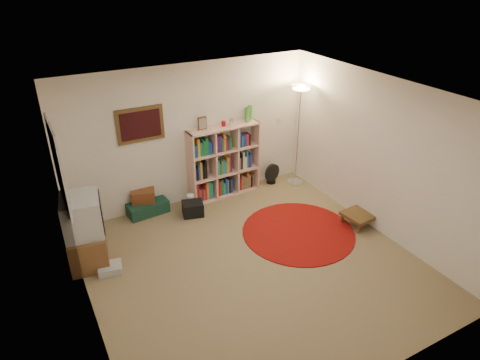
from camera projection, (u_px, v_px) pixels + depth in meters
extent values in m
cube|color=olive|center=(254.00, 265.00, 6.26)|extent=(4.50, 4.50, 0.02)
cube|color=white|center=(257.00, 97.00, 5.10)|extent=(4.50, 4.50, 0.02)
cube|color=white|center=(190.00, 135.00, 7.44)|extent=(4.50, 0.02, 2.50)
cube|color=white|center=(379.00, 294.00, 3.91)|extent=(4.50, 0.02, 2.50)
cube|color=white|center=(78.00, 237.00, 4.72)|extent=(0.02, 4.50, 2.50)
cube|color=white|center=(381.00, 157.00, 6.63)|extent=(0.02, 4.50, 2.50)
cube|color=#4D351B|center=(140.00, 125.00, 6.90)|extent=(0.78, 0.04, 0.58)
cube|color=#3F0C10|center=(141.00, 125.00, 6.88)|extent=(0.66, 0.01, 0.46)
cube|color=white|center=(58.00, 167.00, 5.61)|extent=(0.03, 1.00, 1.20)
cube|color=beige|center=(279.00, 121.00, 8.23)|extent=(0.08, 0.01, 0.12)
cube|color=beige|center=(224.00, 192.00, 8.16)|extent=(1.37, 0.44, 0.03)
cube|color=beige|center=(223.00, 127.00, 7.55)|extent=(1.37, 0.44, 0.03)
cube|color=beige|center=(190.00, 169.00, 7.55)|extent=(0.04, 0.39, 1.36)
cube|color=beige|center=(254.00, 154.00, 8.15)|extent=(0.04, 0.39, 1.36)
cube|color=beige|center=(219.00, 157.00, 7.99)|extent=(1.36, 0.07, 1.36)
cube|color=beige|center=(212.00, 164.00, 7.75)|extent=(0.04, 0.37, 1.30)
cube|color=beige|center=(234.00, 158.00, 7.95)|extent=(0.04, 0.37, 1.30)
cube|color=beige|center=(224.00, 172.00, 7.96)|extent=(1.31, 0.41, 0.03)
cube|color=beige|center=(223.00, 150.00, 7.75)|extent=(1.31, 0.41, 0.03)
cube|color=orange|center=(195.00, 194.00, 7.77)|extent=(0.05, 0.16, 0.29)
cube|color=#B61A2C|center=(197.00, 192.00, 7.78)|extent=(0.04, 0.16, 0.35)
cube|color=#D0521A|center=(199.00, 194.00, 7.82)|extent=(0.05, 0.16, 0.24)
cube|color=#451A68|center=(201.00, 194.00, 7.84)|extent=(0.04, 0.16, 0.24)
cube|color=#D0521A|center=(203.00, 193.00, 7.86)|extent=(0.04, 0.16, 0.22)
cube|color=#B61A2C|center=(204.00, 191.00, 7.86)|extent=(0.04, 0.16, 0.29)
cube|color=orange|center=(206.00, 190.00, 7.87)|extent=(0.04, 0.16, 0.34)
cube|color=teal|center=(208.00, 189.00, 7.88)|extent=(0.05, 0.16, 0.35)
cube|color=teal|center=(210.00, 189.00, 7.91)|extent=(0.05, 0.16, 0.32)
cube|color=#451A68|center=(193.00, 174.00, 7.58)|extent=(0.05, 0.16, 0.22)
cube|color=black|center=(196.00, 173.00, 7.60)|extent=(0.04, 0.16, 0.24)
cube|color=#1A439C|center=(198.00, 172.00, 7.61)|extent=(0.04, 0.16, 0.28)
cube|color=orange|center=(200.00, 170.00, 7.62)|extent=(0.04, 0.16, 0.32)
cube|color=black|center=(202.00, 171.00, 7.65)|extent=(0.05, 0.16, 0.25)
cube|color=black|center=(204.00, 169.00, 7.66)|extent=(0.05, 0.16, 0.34)
cube|color=#1A8227|center=(192.00, 150.00, 7.37)|extent=(0.05, 0.16, 0.27)
cube|color=#1A439C|center=(195.00, 151.00, 7.41)|extent=(0.05, 0.16, 0.22)
cube|color=orange|center=(197.00, 147.00, 7.40)|extent=(0.05, 0.16, 0.34)
cube|color=#1A8227|center=(200.00, 149.00, 7.44)|extent=(0.05, 0.16, 0.26)
cube|color=#1A439C|center=(202.00, 147.00, 7.45)|extent=(0.03, 0.16, 0.31)
cube|color=#1A8227|center=(203.00, 148.00, 7.47)|extent=(0.03, 0.16, 0.28)
cube|color=#1A8227|center=(205.00, 146.00, 7.47)|extent=(0.05, 0.16, 0.33)
cube|color=#1A439C|center=(207.00, 147.00, 7.50)|extent=(0.03, 0.16, 0.27)
cube|color=#1A439C|center=(209.00, 148.00, 7.53)|extent=(0.05, 0.16, 0.23)
cube|color=#B61A2C|center=(216.00, 187.00, 7.96)|extent=(0.04, 0.16, 0.33)
cube|color=#B61A2C|center=(218.00, 187.00, 7.99)|extent=(0.04, 0.16, 0.30)
cube|color=#1A8227|center=(221.00, 186.00, 8.01)|extent=(0.05, 0.16, 0.31)
cube|color=teal|center=(223.00, 188.00, 8.05)|extent=(0.04, 0.16, 0.23)
cube|color=#1A439C|center=(225.00, 185.00, 8.05)|extent=(0.05, 0.16, 0.31)
cube|color=#8F6D4E|center=(227.00, 185.00, 8.07)|extent=(0.03, 0.16, 0.28)
cube|color=black|center=(228.00, 184.00, 8.08)|extent=(0.04, 0.16, 0.31)
cube|color=#1A439C|center=(230.00, 185.00, 8.11)|extent=(0.05, 0.16, 0.26)
cube|color=#451A68|center=(216.00, 168.00, 7.78)|extent=(0.03, 0.16, 0.23)
cube|color=teal|center=(217.00, 167.00, 7.79)|extent=(0.04, 0.16, 0.28)
cube|color=#1A8227|center=(219.00, 168.00, 7.82)|extent=(0.04, 0.16, 0.22)
cube|color=#8F6D4E|center=(221.00, 166.00, 7.82)|extent=(0.03, 0.16, 0.26)
cube|color=teal|center=(222.00, 165.00, 7.83)|extent=(0.03, 0.16, 0.28)
cube|color=teal|center=(224.00, 166.00, 7.86)|extent=(0.05, 0.16, 0.23)
cube|color=orange|center=(226.00, 164.00, 7.86)|extent=(0.03, 0.16, 0.31)
cube|color=#D0521A|center=(228.00, 164.00, 7.88)|extent=(0.04, 0.16, 0.30)
cube|color=#451A68|center=(229.00, 165.00, 7.91)|extent=(0.03, 0.16, 0.25)
cube|color=teal|center=(215.00, 146.00, 7.58)|extent=(0.03, 0.16, 0.23)
cube|color=#451A68|center=(217.00, 143.00, 7.58)|extent=(0.05, 0.16, 0.32)
cube|color=#451A68|center=(219.00, 143.00, 7.60)|extent=(0.05, 0.16, 0.31)
cube|color=#1A8227|center=(221.00, 144.00, 7.63)|extent=(0.04, 0.16, 0.25)
cube|color=orange|center=(223.00, 142.00, 7.63)|extent=(0.03, 0.16, 0.33)
cube|color=#B61A2C|center=(225.00, 142.00, 7.66)|extent=(0.04, 0.16, 0.29)
cube|color=#451A68|center=(226.00, 144.00, 7.69)|extent=(0.04, 0.16, 0.23)
cube|color=#1A8227|center=(228.00, 143.00, 7.70)|extent=(0.05, 0.16, 0.25)
cube|color=#451A68|center=(237.00, 181.00, 8.17)|extent=(0.04, 0.16, 0.33)
cube|color=#B61A2C|center=(239.00, 183.00, 8.20)|extent=(0.04, 0.16, 0.26)
cube|color=#8F6D4E|center=(240.00, 181.00, 8.21)|extent=(0.03, 0.16, 0.29)
cube|color=#D0521A|center=(242.00, 182.00, 8.23)|extent=(0.05, 0.16, 0.26)
cube|color=teal|center=(244.00, 182.00, 8.26)|extent=(0.05, 0.16, 0.23)
cube|color=#D0521A|center=(246.00, 179.00, 8.26)|extent=(0.04, 0.16, 0.32)
cube|color=#8F6D4E|center=(248.00, 180.00, 8.29)|extent=(0.04, 0.16, 0.27)
cube|color=black|center=(250.00, 181.00, 8.32)|extent=(0.04, 0.16, 0.21)
cube|color=#8F6D4E|center=(251.00, 179.00, 8.33)|extent=(0.04, 0.16, 0.25)
cube|color=#451A68|center=(237.00, 163.00, 7.99)|extent=(0.03, 0.16, 0.22)
cube|color=#8F6D4E|center=(238.00, 163.00, 8.00)|extent=(0.03, 0.16, 0.23)
cube|color=black|center=(240.00, 160.00, 8.00)|extent=(0.04, 0.16, 0.31)
cube|color=white|center=(242.00, 159.00, 8.01)|extent=(0.04, 0.16, 0.33)
cube|color=white|center=(244.00, 162.00, 8.05)|extent=(0.05, 0.16, 0.22)
cube|color=teal|center=(246.00, 158.00, 8.04)|extent=(0.04, 0.16, 0.35)
cube|color=#451A68|center=(247.00, 160.00, 8.08)|extent=(0.04, 0.16, 0.25)
cube|color=#1A439C|center=(249.00, 159.00, 8.09)|extent=(0.04, 0.16, 0.29)
cube|color=teal|center=(237.00, 138.00, 7.77)|extent=(0.05, 0.16, 0.34)
cube|color=#451A68|center=(239.00, 139.00, 7.79)|extent=(0.03, 0.16, 0.31)
cube|color=teal|center=(241.00, 141.00, 7.83)|extent=(0.03, 0.16, 0.22)
cube|color=#1A439C|center=(242.00, 140.00, 7.84)|extent=(0.03, 0.16, 0.23)
cube|color=#1A439C|center=(244.00, 140.00, 7.85)|extent=(0.03, 0.16, 0.23)
cube|color=#B61A2C|center=(246.00, 139.00, 7.87)|extent=(0.05, 0.16, 0.23)
cube|color=black|center=(248.00, 139.00, 7.89)|extent=(0.04, 0.16, 0.23)
cube|color=#4D351B|center=(202.00, 123.00, 7.33)|extent=(0.17, 0.03, 0.23)
cube|color=gray|center=(203.00, 124.00, 7.32)|extent=(0.13, 0.01, 0.18)
cylinder|color=#A90F1C|center=(224.00, 124.00, 7.53)|extent=(0.08, 0.08, 0.09)
cylinder|color=white|center=(231.00, 121.00, 7.60)|extent=(0.07, 0.07, 0.11)
cylinder|color=green|center=(247.00, 115.00, 7.67)|extent=(0.08, 0.08, 0.27)
cylinder|color=green|center=(250.00, 113.00, 7.76)|extent=(0.08, 0.08, 0.27)
cylinder|color=white|center=(295.00, 182.00, 8.54)|extent=(0.38, 0.38, 0.03)
cylinder|color=white|center=(298.00, 138.00, 8.11)|extent=(0.03, 0.03, 1.84)
cone|color=white|center=(301.00, 89.00, 7.67)|extent=(0.45, 0.45, 0.15)
cylinder|color=#FFD88C|center=(301.00, 89.00, 7.67)|extent=(0.37, 0.37, 0.02)
cylinder|color=black|center=(271.00, 182.00, 8.55)|extent=(0.23, 0.23, 0.03)
cylinder|color=black|center=(271.00, 178.00, 8.51)|extent=(0.05, 0.05, 0.14)
cylinder|color=black|center=(272.00, 173.00, 8.44)|extent=(0.36, 0.17, 0.35)
cube|color=brown|center=(88.00, 247.00, 6.21)|extent=(0.62, 0.81, 0.51)
cube|color=silver|center=(82.00, 215.00, 5.96)|extent=(0.60, 0.69, 0.57)
cube|color=black|center=(101.00, 212.00, 6.04)|extent=(0.10, 0.53, 0.47)
cube|color=black|center=(102.00, 212.00, 6.04)|extent=(0.09, 0.47, 0.41)
cube|color=silver|center=(110.00, 268.00, 6.10)|extent=(0.37, 0.33, 0.11)
cube|color=#14392A|center=(146.00, 206.00, 7.51)|extent=(0.73, 0.51, 0.22)
cube|color=brown|center=(143.00, 196.00, 7.39)|extent=(0.46, 0.39, 0.22)
cube|color=black|center=(193.00, 209.00, 7.42)|extent=(0.41, 0.37, 0.24)
cylinder|color=white|center=(191.00, 202.00, 7.60)|extent=(0.16, 0.16, 0.28)
cylinder|color=maroon|center=(298.00, 232.00, 6.99)|extent=(1.83, 1.83, 0.02)
cube|color=#4D351B|center=(359.00, 215.00, 7.12)|extent=(0.51, 0.51, 0.06)
cube|color=#4D351B|center=(359.00, 229.00, 6.93)|extent=(0.04, 0.04, 0.17)
cube|color=#4D351B|center=(375.00, 222.00, 7.12)|extent=(0.04, 0.04, 0.17)
cube|color=#4D351B|center=(342.00, 218.00, 7.21)|extent=(0.04, 0.04, 0.17)
cube|color=#4D351B|center=(357.00, 212.00, 7.40)|extent=(0.04, 0.04, 0.17)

